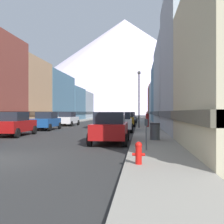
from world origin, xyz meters
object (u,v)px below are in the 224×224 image
trash_bin_right (155,131)px  pedestrian_0 (147,120)px  car_left_1 (14,124)px  car_left_3 (68,119)px  car_right_0 (110,127)px  streetlamp_right (139,91)px  fire_hydrant_near (139,152)px  potted_plant_0 (15,124)px  car_right_2 (127,119)px  parking_meter_near (146,130)px  car_right_1 (121,122)px  car_right_3 (129,118)px  potted_plant_1 (5,125)px  car_left_2 (46,121)px

trash_bin_right → pedestrian_0: bearing=90.4°
car_left_1 → car_left_3: 15.23m
car_right_0 → streetlamp_right: (1.55, 13.04, 3.09)m
car_right_0 → trash_bin_right: size_ratio=4.51×
fire_hydrant_near → potted_plant_0: potted_plant_0 is taller
trash_bin_right → car_right_0: bearing=-163.7°
fire_hydrant_near → car_right_0: bearing=103.3°
car_right_2 → parking_meter_near: (1.95, -22.31, 0.11)m
car_right_2 → fire_hydrant_near: bearing=-86.3°
car_left_1 → car_right_1: size_ratio=1.00×
pedestrian_0 → car_right_3: bearing=101.5°
potted_plant_0 → pedestrian_0: size_ratio=0.51×
car_right_2 → parking_meter_near: car_right_2 is taller
car_left_1 → streetlamp_right: 13.26m
car_right_2 → potted_plant_0: car_right_2 is taller
car_left_3 → car_right_3: 10.91m
car_right_2 → streetlamp_right: streetlamp_right is taller
car_right_1 → potted_plant_0: car_right_1 is taller
car_right_0 → potted_plant_1: (-10.80, 8.93, -0.29)m
car_left_1 → potted_plant_0: 7.61m
car_right_1 → potted_plant_1: size_ratio=4.93×
car_right_1 → car_right_2: 9.31m
car_left_3 → car_right_0: bearing=-68.4°
fire_hydrant_near → pedestrian_0: pedestrian_0 is taller
car_left_2 → fire_hydrant_near: car_left_2 is taller
car_right_0 → potted_plant_1: 14.02m
car_right_1 → pedestrian_0: 6.20m
car_left_3 → potted_plant_1: 10.74m
car_right_1 → potted_plant_0: size_ratio=5.18×
car_left_3 → potted_plant_0: (-3.20, -8.33, -0.30)m
car_right_1 → car_right_2: size_ratio=1.00×
car_right_0 → fire_hydrant_near: bearing=-76.7°
car_right_3 → fire_hydrant_near: car_right_3 is taller
car_left_1 → car_left_2: size_ratio=1.00×
potted_plant_0 → pedestrian_0: bearing=17.1°
potted_plant_0 → fire_hydrant_near: bearing=-55.1°
car_left_3 → fire_hydrant_near: 27.74m
car_right_3 → streetlamp_right: streetlamp_right is taller
car_left_2 → car_right_1: (7.60, -1.70, 0.00)m
parking_meter_near → potted_plant_0: 19.41m
car_right_0 → parking_meter_near: 4.26m
fire_hydrant_near → pedestrian_0: size_ratio=0.42×
car_right_0 → car_right_1: size_ratio=0.99×
car_right_2 → car_right_3: same height
car_left_3 → car_right_1: same height
car_left_1 → streetlamp_right: streetlamp_right is taller
car_left_2 → car_left_3: bearing=90.0°
car_right_0 → car_right_2: (-0.00, 18.53, 0.00)m
pedestrian_0 → fire_hydrant_near: bearing=-92.1°
car_left_2 → potted_plant_0: size_ratio=5.16×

